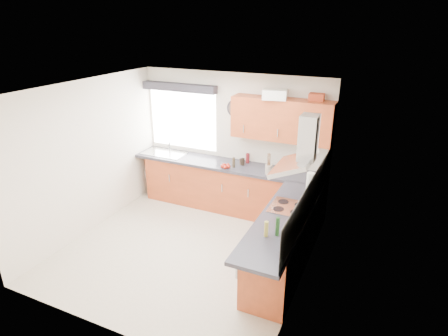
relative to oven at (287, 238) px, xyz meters
The scene contains 36 objects.
ground_plane 1.59m from the oven, 168.69° to the right, with size 3.60×3.60×0.00m, color beige.
ceiling 2.58m from the oven, 168.69° to the right, with size 3.60×3.60×0.02m, color white.
wall_back 2.28m from the oven, 135.00° to the left, with size 3.60×0.02×2.50m, color silver.
wall_front 2.71m from the oven, 125.54° to the right, with size 3.60×0.02×2.50m, color silver.
wall_left 3.41m from the oven, behind, with size 0.02×3.60×2.50m, color silver.
wall_right 0.93m from the oven, 45.00° to the right, with size 0.02×3.60×2.50m, color silver.
window 3.16m from the oven, 149.70° to the left, with size 1.40×0.02×1.10m, color silver.
window_blind 3.40m from the oven, 151.23° to the left, with size 1.50×0.18×0.14m, color #28262E.
splashback 0.81m from the oven, ahead, with size 0.01×3.00×0.54m, color white.
base_cab_back 2.01m from the oven, 142.90° to the left, with size 3.00×0.58×0.86m, color #983D1C.
base_cab_corner 1.20m from the oven, 90.00° to the left, with size 0.60×0.60×0.86m, color #983D1C.
base_cab_right 0.15m from the oven, 86.19° to the right, with size 0.58×2.10×0.86m, color #983D1C.
worktop_back 1.98m from the oven, 141.34° to the left, with size 3.60×0.62×0.05m, color #28272F.
worktop_right 0.55m from the oven, 90.00° to the right, with size 0.62×2.42×0.05m, color #28272F.
sink 3.12m from the oven, 157.02° to the left, with size 0.84×0.46×0.10m, color #AAABAD, non-canonical shape.
oven is the anchor object (origin of this frame).
hob_plate 0.49m from the oven, 90.00° to the left, with size 0.52×0.52×0.01m, color #AAABAD.
extractor_hood 1.35m from the oven, ahead, with size 0.52×0.78×0.66m, color #AAABAD, non-canonical shape.
upper_cabinets 1.99m from the oven, 112.54° to the left, with size 1.70×0.35×0.70m, color #983D1C.
washing_machine 2.25m from the oven, 147.17° to the left, with size 0.53×0.51×0.77m, color silver.
wall_clock 2.52m from the oven, 134.41° to the left, with size 0.33×0.33×0.04m, color #28262E.
casserole 2.28m from the oven, 118.36° to the left, with size 0.38×0.27×0.16m, color silver.
storage_box 2.28m from the oven, 91.11° to the left, with size 0.24×0.20×0.11m, color #B83F1F.
utensil_pot 1.36m from the oven, 121.82° to the left, with size 0.11×0.11×0.15m, color gray.
kitchen_roll 0.97m from the oven, 80.84° to the left, with size 0.12×0.12×0.27m, color silver.
tomato_cluster 1.82m from the oven, 144.92° to the left, with size 0.15×0.15×0.07m, color #A31C0E, non-canonical shape.
jar_0 1.43m from the oven, 114.24° to the left, with size 0.06×0.06×0.17m, color #AA9C91.
jar_1 1.86m from the oven, 134.59° to the left, with size 0.04×0.04×0.11m, color #38281F.
jar_2 1.82m from the oven, 133.77° to the left, with size 0.06×0.06×0.13m, color black.
jar_3 1.50m from the oven, 121.09° to the left, with size 0.07×0.07×0.10m, color #A09B89.
jar_4 1.79m from the oven, 140.22° to the left, with size 0.05×0.05×0.18m, color #392F20.
jar_5 1.91m from the oven, 129.78° to the left, with size 0.07×0.07×0.18m, color maroon.
jar_6 1.49m from the oven, 117.82° to the left, with size 0.04×0.04×0.13m, color #BBB4A0.
jar_7 1.42m from the oven, 108.23° to the left, with size 0.05×0.05×0.11m, color #3C2921.
bottle_0 1.02m from the oven, 94.51° to the right, with size 0.05×0.05×0.20m, color olive.
bottle_1 0.97m from the oven, 86.00° to the right, with size 0.05×0.05×0.24m, color #153713.
Camera 1 is at (2.59, -4.29, 3.36)m, focal length 30.00 mm.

